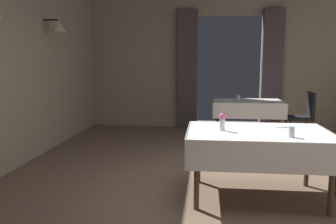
{
  "coord_description": "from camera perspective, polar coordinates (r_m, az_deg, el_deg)",
  "views": [
    {
      "loc": [
        -0.5,
        -3.67,
        1.49
      ],
      "look_at": [
        -0.94,
        0.3,
        0.91
      ],
      "focal_mm": 36.77,
      "sensor_mm": 36.0,
      "label": 1
    }
  ],
  "objects": [
    {
      "name": "plate_far_d",
      "position": [
        6.56,
        17.33,
        1.53
      ],
      "size": [
        0.21,
        0.21,
        0.01
      ],
      "primitive_type": "cylinder",
      "color": "white",
      "rests_on": "dining_table_far"
    },
    {
      "name": "ground",
      "position": [
        3.99,
        13.45,
        -13.83
      ],
      "size": [
        10.08,
        10.08,
        0.0
      ],
      "primitive_type": "plane",
      "color": "#7A604C"
    },
    {
      "name": "glass_far_a",
      "position": [
        6.86,
        11.58,
        2.38
      ],
      "size": [
        0.07,
        0.07,
        0.1
      ],
      "primitive_type": "cylinder",
      "color": "silver",
      "rests_on": "dining_table_far"
    },
    {
      "name": "plate_far_c",
      "position": [
        6.89,
        9.38,
        2.11
      ],
      "size": [
        0.22,
        0.22,
        0.01
      ],
      "primitive_type": "cylinder",
      "color": "white",
      "rests_on": "dining_table_far"
    },
    {
      "name": "chair_far_right",
      "position": [
        6.96,
        21.59,
        -0.3
      ],
      "size": [
        0.44,
        0.44,
        0.93
      ],
      "color": "black",
      "rests_on": "ground"
    },
    {
      "name": "plate_mid_b",
      "position": [
        4.18,
        18.11,
        -2.21
      ],
      "size": [
        0.22,
        0.22,
        0.01
      ],
      "primitive_type": "cylinder",
      "color": "white",
      "rests_on": "dining_table_mid"
    },
    {
      "name": "glass_mid_c",
      "position": [
        3.62,
        19.77,
        -3.11
      ],
      "size": [
        0.06,
        0.06,
        0.11
      ],
      "primitive_type": "cylinder",
      "color": "silver",
      "rests_on": "dining_table_mid"
    },
    {
      "name": "wall_back",
      "position": [
        7.87,
        10.09,
        8.42
      ],
      "size": [
        6.4,
        0.27,
        3.0
      ],
      "color": "gray",
      "rests_on": "ground"
    },
    {
      "name": "plate_far_b",
      "position": [
        6.63,
        14.35,
        1.72
      ],
      "size": [
        0.23,
        0.23,
        0.01
      ],
      "primitive_type": "cylinder",
      "color": "white",
      "rests_on": "dining_table_far"
    },
    {
      "name": "dining_table_far",
      "position": [
        6.8,
        12.97,
        1.01
      ],
      "size": [
        1.33,
        0.9,
        0.75
      ],
      "color": "#4C3D2D",
      "rests_on": "ground"
    },
    {
      "name": "dining_table_mid",
      "position": [
        3.88,
        14.68,
        -4.35
      ],
      "size": [
        1.54,
        1.05,
        0.75
      ],
      "color": "#4C3D2D",
      "rests_on": "ground"
    },
    {
      "name": "flower_vase_mid",
      "position": [
        3.78,
        8.99,
        -1.5
      ],
      "size": [
        0.07,
        0.07,
        0.19
      ],
      "color": "silver",
      "rests_on": "dining_table_mid"
    }
  ]
}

